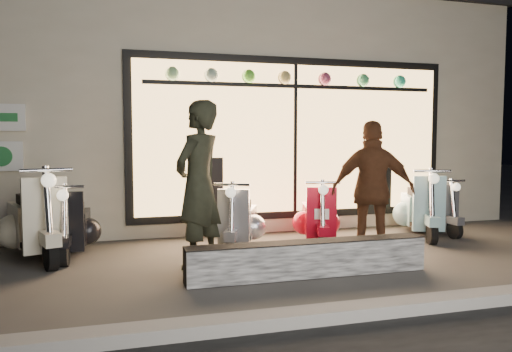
{
  "coord_description": "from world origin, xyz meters",
  "views": [
    {
      "loc": [
        -2.08,
        -5.81,
        1.56
      ],
      "look_at": [
        -0.25,
        0.6,
        1.05
      ],
      "focal_mm": 35.0,
      "sensor_mm": 36.0,
      "label": 1
    }
  ],
  "objects_px": {
    "graffiti_barrier": "(308,259)",
    "scooter_red": "(317,218)",
    "man": "(199,185)",
    "woman": "(373,190)",
    "scooter_silver": "(239,221)"
  },
  "relations": [
    {
      "from": "scooter_silver",
      "to": "man",
      "type": "height_order",
      "value": "man"
    },
    {
      "from": "scooter_red",
      "to": "man",
      "type": "distance_m",
      "value": 2.24
    },
    {
      "from": "graffiti_barrier",
      "to": "scooter_red",
      "type": "bearing_deg",
      "value": 63.98
    },
    {
      "from": "man",
      "to": "woman",
      "type": "height_order",
      "value": "man"
    },
    {
      "from": "graffiti_barrier",
      "to": "scooter_silver",
      "type": "height_order",
      "value": "scooter_silver"
    },
    {
      "from": "man",
      "to": "woman",
      "type": "distance_m",
      "value": 2.23
    },
    {
      "from": "scooter_silver",
      "to": "man",
      "type": "xyz_separation_m",
      "value": [
        -0.73,
        -0.91,
        0.63
      ]
    },
    {
      "from": "scooter_red",
      "to": "man",
      "type": "bearing_deg",
      "value": -137.63
    },
    {
      "from": "graffiti_barrier",
      "to": "woman",
      "type": "height_order",
      "value": "woman"
    },
    {
      "from": "woman",
      "to": "scooter_silver",
      "type": "bearing_deg",
      "value": -13.86
    },
    {
      "from": "scooter_silver",
      "to": "woman",
      "type": "bearing_deg",
      "value": -13.41
    },
    {
      "from": "scooter_red",
      "to": "woman",
      "type": "height_order",
      "value": "woman"
    },
    {
      "from": "scooter_silver",
      "to": "scooter_red",
      "type": "relative_size",
      "value": 0.99
    },
    {
      "from": "scooter_red",
      "to": "woman",
      "type": "bearing_deg",
      "value": -59.29
    },
    {
      "from": "man",
      "to": "woman",
      "type": "xyz_separation_m",
      "value": [
        2.22,
        -0.19,
        -0.11
      ]
    }
  ]
}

